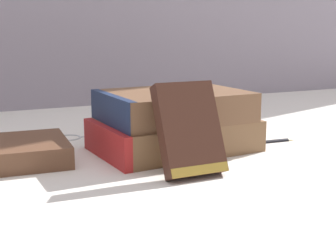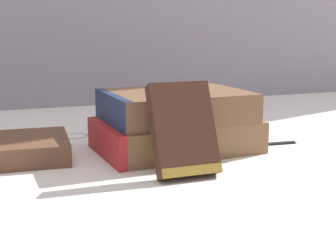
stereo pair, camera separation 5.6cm
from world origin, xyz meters
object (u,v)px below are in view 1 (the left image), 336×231
Objects in this scene: pocket_watch at (187,88)px; reading_glasses at (84,136)px; book_flat_bottom at (169,135)px; book_flat_top at (170,106)px; book_leaning_front at (190,133)px; fountain_pen at (261,141)px.

pocket_watch is 0.21m from reading_glasses.
book_flat_bottom is 1.13× the size of book_flat_top.
pocket_watch is at bearing -36.56° from reading_glasses.
pocket_watch is at bearing 6.00° from book_flat_bottom.
book_flat_top is 0.13m from book_leaning_front.
book_flat_bottom is 1.82× the size of fountain_pen.
book_flat_top reaches higher than fountain_pen.
reading_glasses is (-0.10, 0.14, -0.07)m from book_flat_top.
book_flat_bottom is 2.31× the size of reading_glasses.
book_flat_bottom reaches higher than fountain_pen.
reading_glasses is at bearing 122.65° from book_flat_top.
book_leaning_front is 0.28m from reading_glasses.
book_leaning_front is at bearing -115.87° from pocket_watch.
pocket_watch is (0.03, 0.00, 0.03)m from book_flat_top.
book_flat_top reaches higher than reading_glasses.
pocket_watch reaches higher than book_flat_bottom.
reading_glasses is at bearing 150.32° from fountain_pen.
pocket_watch reaches higher than reading_glasses.
reading_glasses is (-0.07, 0.27, -0.05)m from book_leaning_front.
book_leaning_front is 0.15m from pocket_watch.
book_leaning_front reaches higher than book_flat_bottom.
book_flat_top is 0.19m from reading_glasses.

